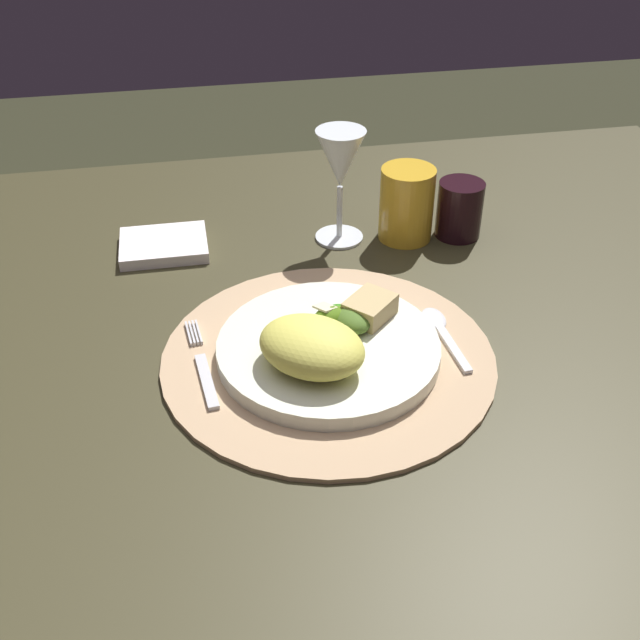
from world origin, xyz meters
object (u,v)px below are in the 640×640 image
object	(u,v)px
napkin	(164,245)
dark_tumbler	(460,209)
fork	(203,367)
dining_table	(349,404)
amber_tumbler	(407,204)
spoon	(439,327)
dinner_plate	(328,349)
wine_glass	(340,164)

from	to	relation	value
napkin	dark_tumbler	xyz separation A→B (m)	(0.41, -0.03, 0.03)
fork	dining_table	bearing A→B (deg)	15.62
dark_tumbler	amber_tumbler	bearing A→B (deg)	173.84
fork	spoon	distance (m)	0.28
dark_tumbler	spoon	bearing A→B (deg)	-113.84
spoon	napkin	bearing A→B (deg)	140.64
amber_tumbler	dark_tumbler	world-z (taller)	amber_tumbler
dining_table	napkin	xyz separation A→B (m)	(-0.21, 0.23, 0.13)
dinner_plate	napkin	size ratio (longest dim) A/B	2.12
dining_table	amber_tumbler	world-z (taller)	amber_tumbler
amber_tumbler	dining_table	bearing A→B (deg)	-121.27
amber_tumbler	spoon	bearing A→B (deg)	-95.74
dining_table	dinner_plate	xyz separation A→B (m)	(-0.04, -0.05, 0.13)
dinner_plate	fork	xyz separation A→B (m)	(-0.14, 0.00, -0.01)
napkin	amber_tumbler	world-z (taller)	amber_tumbler
spoon	dark_tumbler	distance (m)	0.25
fork	amber_tumbler	size ratio (longest dim) A/B	1.54
spoon	dark_tumbler	size ratio (longest dim) A/B	1.59
fork	napkin	size ratio (longest dim) A/B	1.35
fork	wine_glass	world-z (taller)	wine_glass
dinner_plate	amber_tumbler	distance (m)	0.30
dinner_plate	dark_tumbler	size ratio (longest dim) A/B	3.11
wine_glass	amber_tumbler	xyz separation A→B (m)	(0.09, -0.01, -0.06)
wine_glass	dark_tumbler	bearing A→B (deg)	-7.17
wine_glass	amber_tumbler	size ratio (longest dim) A/B	1.55
dining_table	wine_glass	xyz separation A→B (m)	(0.03, 0.22, 0.23)
dining_table	dark_tumbler	distance (m)	0.32
napkin	dining_table	bearing A→B (deg)	-47.12
spoon	napkin	xyz separation A→B (m)	(-0.31, 0.26, -0.00)
dining_table	wine_glass	distance (m)	0.32
amber_tumbler	dark_tumbler	distance (m)	0.08
wine_glass	amber_tumbler	distance (m)	0.11
dinner_plate	spoon	world-z (taller)	dinner_plate
fork	spoon	size ratio (longest dim) A/B	1.25
dark_tumbler	wine_glass	bearing A→B (deg)	172.83
fork	wine_glass	size ratio (longest dim) A/B	1.00
fork	napkin	world-z (taller)	napkin
dinner_plate	amber_tumbler	xyz separation A→B (m)	(0.16, 0.26, 0.04)
dining_table	fork	size ratio (longest dim) A/B	8.32
fork	spoon	bearing A→B (deg)	4.53
dinner_plate	wine_glass	xyz separation A→B (m)	(0.07, 0.27, 0.10)
dinner_plate	fork	bearing A→B (deg)	178.72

